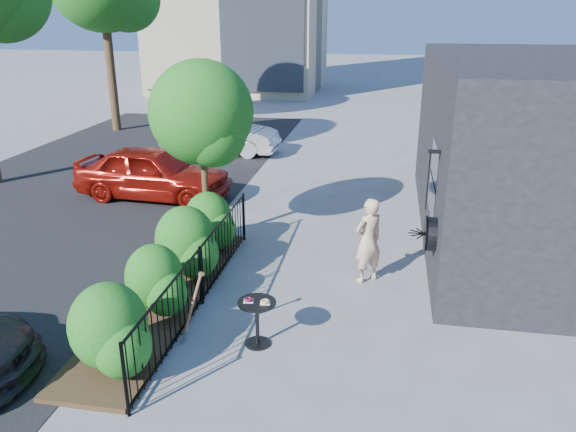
% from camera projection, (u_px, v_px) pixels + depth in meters
% --- Properties ---
extents(ground, '(120.00, 120.00, 0.00)m').
position_uv_depth(ground, '(285.00, 311.00, 9.75)').
color(ground, gray).
rests_on(ground, ground).
extents(shop_building, '(6.22, 9.00, 4.00)m').
position_uv_depth(shop_building, '(568.00, 151.00, 12.31)').
color(shop_building, black).
rests_on(shop_building, ground).
extents(fence, '(0.05, 6.05, 1.10)m').
position_uv_depth(fence, '(201.00, 275.00, 9.81)').
color(fence, black).
rests_on(fence, ground).
extents(planting_bed, '(1.30, 6.00, 0.08)m').
position_uv_depth(planting_bed, '(166.00, 298.00, 10.10)').
color(planting_bed, '#382616').
rests_on(planting_bed, ground).
extents(shrubs, '(1.10, 5.60, 1.24)m').
position_uv_depth(shrubs, '(170.00, 263.00, 9.95)').
color(shrubs, '#175B14').
rests_on(shrubs, ground).
extents(patio_tree, '(2.20, 2.20, 3.94)m').
position_uv_depth(patio_tree, '(204.00, 119.00, 11.71)').
color(patio_tree, '#3F2B19').
rests_on(patio_tree, ground).
extents(street, '(9.00, 30.00, 0.01)m').
position_uv_depth(street, '(26.00, 224.00, 13.68)').
color(street, black).
rests_on(street, ground).
extents(cafe_table, '(0.60, 0.60, 0.80)m').
position_uv_depth(cafe_table, '(257.00, 315.00, 8.60)').
color(cafe_table, black).
rests_on(cafe_table, ground).
extents(woman, '(0.72, 0.70, 1.67)m').
position_uv_depth(woman, '(368.00, 240.00, 10.56)').
color(woman, '#DCB38E').
rests_on(woman, ground).
extents(shovel, '(0.43, 0.16, 1.27)m').
position_uv_depth(shovel, '(191.00, 312.00, 8.63)').
color(shovel, brown).
rests_on(shovel, ground).
extents(car_red, '(4.35, 1.98, 1.45)m').
position_uv_depth(car_red, '(153.00, 173.00, 15.36)').
color(car_red, maroon).
rests_on(car_red, ground).
extents(car_silver, '(4.25, 1.59, 1.39)m').
position_uv_depth(car_silver, '(220.00, 134.00, 20.23)').
color(car_silver, silver).
rests_on(car_silver, ground).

